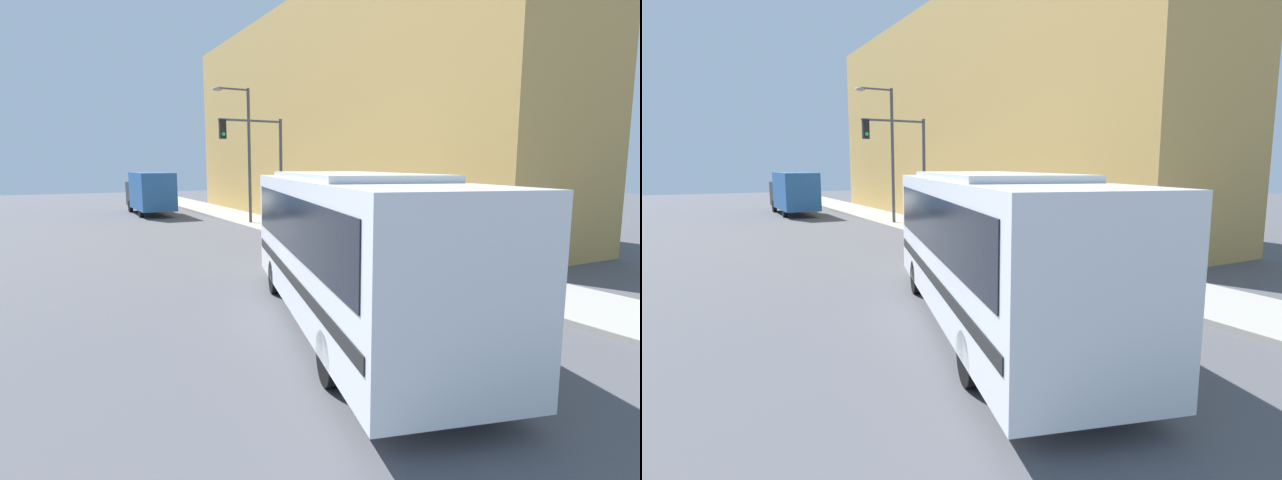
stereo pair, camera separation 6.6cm
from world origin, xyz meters
TOP-DOWN VIEW (x-y plane):
  - ground_plane at (0.00, 0.00)m, footprint 120.00×120.00m
  - sidewalk at (6.04, 20.00)m, footprint 3.08×70.00m
  - building_facade at (10.58, 17.72)m, footprint 6.00×33.44m
  - city_bus at (0.26, -0.75)m, footprint 5.18×10.59m
  - delivery_truck at (1.35, 27.54)m, footprint 2.27×7.61m
  - fire_hydrant at (5.10, 2.85)m, footprint 0.21×0.29m
  - traffic_light_pole at (4.17, 13.48)m, footprint 3.28×0.35m
  - parking_meter at (5.10, 10.96)m, footprint 0.14×0.14m
  - street_lamp at (5.10, 18.09)m, footprint 2.20×0.28m
  - pedestrian_near_corner at (6.69, 10.82)m, footprint 0.34×0.34m

SIDE VIEW (x-z plane):
  - ground_plane at x=0.00m, z-range 0.00..0.00m
  - sidewalk at x=6.04m, z-range 0.00..0.15m
  - fire_hydrant at x=5.10m, z-range 0.15..0.81m
  - pedestrian_near_corner at x=6.69m, z-range 0.16..1.82m
  - parking_meter at x=5.10m, z-range 0.38..1.72m
  - delivery_truck at x=1.35m, z-range 0.14..3.14m
  - city_bus at x=0.26m, z-range 0.24..3.59m
  - traffic_light_pole at x=4.17m, z-range 1.18..6.83m
  - street_lamp at x=5.10m, z-range 0.79..8.53m
  - building_facade at x=10.58m, z-range 0.00..12.84m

